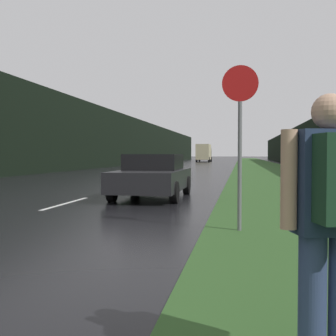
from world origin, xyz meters
TOP-DOWN VIEW (x-y plane):
  - grass_verge at (7.07, 40.00)m, footprint 6.00×240.00m
  - lane_stripe_c at (0.00, 12.22)m, footprint 0.12×3.00m
  - lane_stripe_d at (0.00, 19.22)m, footprint 0.12×3.00m
  - lane_stripe_e at (0.00, 26.22)m, footprint 0.12×3.00m
  - treeline_far_side at (-10.07, 50.00)m, footprint 2.00×140.00m
  - treeline_near_side at (13.07, 50.00)m, footprint 2.00×140.00m
  - stop_sign at (4.70, 8.77)m, footprint 0.62×0.07m
  - hitchhiker_with_backpack at (5.24, 3.97)m, footprint 0.57×0.49m
  - car_passing_near at (2.03, 14.15)m, footprint 1.98×4.31m
  - delivery_truck at (-2.03, 79.91)m, footprint 2.52×8.23m

SIDE VIEW (x-z plane):
  - lane_stripe_c at x=0.00m, z-range 0.00..0.01m
  - lane_stripe_d at x=0.00m, z-range 0.00..0.01m
  - lane_stripe_e at x=0.00m, z-range 0.00..0.01m
  - grass_verge at x=7.07m, z-range 0.00..0.02m
  - car_passing_near at x=2.03m, z-range 0.00..1.35m
  - hitchhiker_with_backpack at x=5.24m, z-range 0.13..1.83m
  - delivery_truck at x=-2.03m, z-range 0.11..3.33m
  - stop_sign at x=4.70m, z-range 0.28..3.16m
  - treeline_near_side at x=13.07m, z-range 0.00..5.14m
  - treeline_far_side at x=-10.07m, z-range 0.00..6.20m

